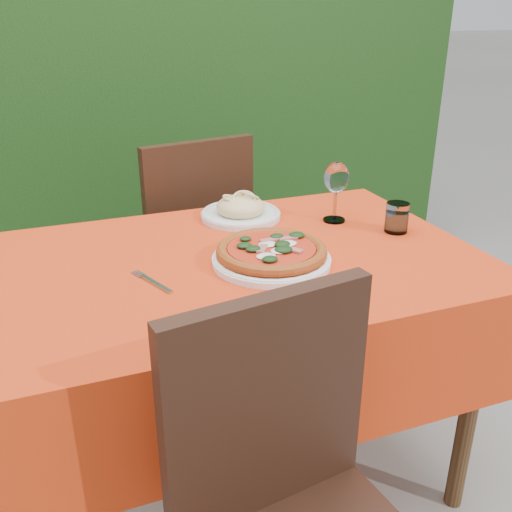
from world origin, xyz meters
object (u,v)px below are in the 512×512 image
object	(u,v)px
chair_near	(296,511)
pizza_plate	(271,254)
pasta_plate	(241,210)
wine_glass	(336,180)
chair_far	(190,239)
water_glass	(397,219)
fork	(156,284)

from	to	relation	value
chair_near	pizza_plate	bearing A→B (deg)	63.66
pizza_plate	pasta_plate	distance (m)	0.36
wine_glass	chair_far	bearing A→B (deg)	122.60
pizza_plate	pasta_plate	size ratio (longest dim) A/B	1.37
chair_near	pizza_plate	xyz separation A→B (m)	(0.18, 0.57, 0.25)
pasta_plate	pizza_plate	bearing A→B (deg)	-96.64
pizza_plate	pasta_plate	world-z (taller)	pasta_plate
chair_near	pasta_plate	world-z (taller)	chair_near
chair_near	water_glass	xyz separation A→B (m)	(0.61, 0.65, 0.26)
pasta_plate	chair_near	bearing A→B (deg)	-103.64
wine_glass	pizza_plate	bearing A→B (deg)	-143.27
chair_near	chair_far	bearing A→B (deg)	74.92
pasta_plate	wine_glass	bearing A→B (deg)	-26.22
water_glass	wine_glass	xyz separation A→B (m)	(-0.13, 0.15, 0.09)
pasta_plate	wine_glass	world-z (taller)	wine_glass
pizza_plate	chair_far	bearing A→B (deg)	92.29
chair_far	pizza_plate	size ratio (longest dim) A/B	2.72
water_glass	wine_glass	distance (m)	0.22
chair_near	pasta_plate	xyz separation A→B (m)	(0.22, 0.93, 0.25)
chair_far	water_glass	xyz separation A→B (m)	(0.46, -0.67, 0.25)
pizza_plate	fork	xyz separation A→B (m)	(-0.31, -0.02, -0.02)
fork	chair_near	bearing A→B (deg)	-99.06
pasta_plate	fork	size ratio (longest dim) A/B	1.47
pizza_plate	fork	world-z (taller)	pizza_plate
wine_glass	water_glass	bearing A→B (deg)	-49.64
wine_glass	fork	xyz separation A→B (m)	(-0.61, -0.24, -0.13)
pasta_plate	fork	world-z (taller)	pasta_plate
pasta_plate	wine_glass	xyz separation A→B (m)	(0.26, -0.13, 0.11)
pasta_plate	wine_glass	distance (m)	0.31
water_glass	fork	xyz separation A→B (m)	(-0.74, -0.10, -0.04)
pizza_plate	water_glass	world-z (taller)	water_glass
chair_near	wine_glass	xyz separation A→B (m)	(0.49, 0.80, 0.36)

